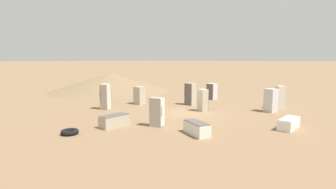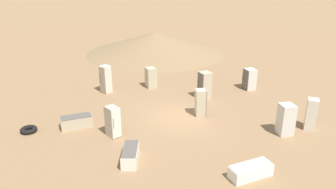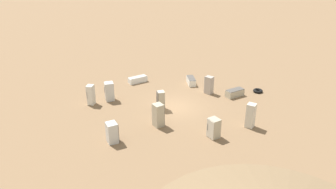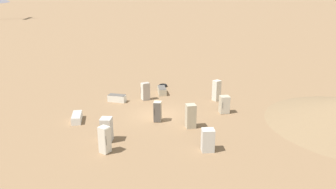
# 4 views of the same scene
# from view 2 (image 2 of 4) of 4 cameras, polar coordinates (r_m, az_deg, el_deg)

# --- Properties ---
(ground_plane) EXTENTS (1000.00, 1000.00, 0.00)m
(ground_plane) POSITION_cam_2_polar(r_m,az_deg,el_deg) (19.66, 1.89, -3.87)
(ground_plane) COLOR #846647
(dirt_mound) EXTENTS (14.08, 14.08, 2.15)m
(dirt_mound) POSITION_cam_2_polar(r_m,az_deg,el_deg) (34.09, -2.25, 8.99)
(dirt_mound) COLOR #7F6647
(dirt_mound) RESTS_ON ground_plane
(discarded_fridge_0) EXTENTS (1.75, 0.80, 0.67)m
(discarded_fridge_0) POSITION_cam_2_polar(r_m,az_deg,el_deg) (18.97, -15.63, -4.57)
(discarded_fridge_0) COLOR #B2A88E
(discarded_fridge_0) RESTS_ON ground_plane
(discarded_fridge_1) EXTENTS (0.74, 0.86, 1.66)m
(discarded_fridge_1) POSITION_cam_2_polar(r_m,az_deg,el_deg) (17.39, -9.59, -4.67)
(discarded_fridge_1) COLOR #A89E93
(discarded_fridge_1) RESTS_ON ground_plane
(discarded_fridge_2) EXTENTS (0.82, 0.88, 1.51)m
(discarded_fridge_2) POSITION_cam_2_polar(r_m,az_deg,el_deg) (24.52, 14.01, 2.61)
(discarded_fridge_2) COLOR silver
(discarded_fridge_2) RESTS_ON ground_plane
(discarded_fridge_3) EXTENTS (0.74, 0.72, 1.64)m
(discarded_fridge_3) POSITION_cam_2_polar(r_m,az_deg,el_deg) (19.62, 5.69, -1.40)
(discarded_fridge_3) COLOR #B2A88E
(discarded_fridge_3) RESTS_ON ground_plane
(discarded_fridge_4) EXTENTS (0.72, 0.80, 1.49)m
(discarded_fridge_4) POSITION_cam_2_polar(r_m,az_deg,el_deg) (24.22, -3.00, 2.98)
(discarded_fridge_4) COLOR #B2A88E
(discarded_fridge_4) RESTS_ON ground_plane
(discarded_fridge_5) EXTENTS (0.92, 0.90, 1.70)m
(discarded_fridge_5) POSITION_cam_2_polar(r_m,az_deg,el_deg) (18.42, 19.86, -4.11)
(discarded_fridge_5) COLOR silver
(discarded_fridge_5) RESTS_ON ground_plane
(discarded_fridge_6) EXTENTS (1.32, 1.78, 0.66)m
(discarded_fridge_6) POSITION_cam_2_polar(r_m,az_deg,el_deg) (15.37, -6.58, -10.37)
(discarded_fridge_6) COLOR silver
(discarded_fridge_6) RESTS_ON ground_plane
(discarded_fridge_7) EXTENTS (0.83, 0.82, 1.94)m
(discarded_fridge_7) POSITION_cam_2_polar(r_m,az_deg,el_deg) (23.55, -10.81, 2.65)
(discarded_fridge_7) COLOR beige
(discarded_fridge_7) RESTS_ON ground_plane
(discarded_fridge_8) EXTENTS (0.83, 0.83, 1.78)m
(discarded_fridge_8) POSITION_cam_2_polar(r_m,az_deg,el_deg) (19.49, 23.67, -3.14)
(discarded_fridge_8) COLOR beige
(discarded_fridge_8) RESTS_ON ground_plane
(discarded_fridge_9) EXTENTS (1.91, 0.73, 0.59)m
(discarded_fridge_9) POSITION_cam_2_polar(r_m,az_deg,el_deg) (14.70, 14.20, -12.74)
(discarded_fridge_9) COLOR white
(discarded_fridge_9) RESTS_ON ground_plane
(discarded_fridge_10) EXTENTS (0.76, 0.74, 1.84)m
(discarded_fridge_10) POSITION_cam_2_polar(r_m,az_deg,el_deg) (22.19, 6.40, 1.60)
(discarded_fridge_10) COLOR #B2A88E
(discarded_fridge_10) RESTS_ON ground_plane
(scrap_tire) EXTENTS (0.90, 0.90, 0.25)m
(scrap_tire) POSITION_cam_2_polar(r_m,az_deg,el_deg) (19.40, -23.10, -5.66)
(scrap_tire) COLOR black
(scrap_tire) RESTS_ON ground_plane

